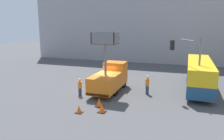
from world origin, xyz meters
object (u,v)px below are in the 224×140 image
(utility_truck, at_px, (110,77))
(road_worker_directing, at_px, (147,85))
(traffic_light_pole, at_px, (190,57))
(traffic_cone_far_side, at_px, (99,102))
(traffic_cone_mid_road, at_px, (79,109))
(traffic_cone_near_truck, at_px, (102,108))
(city_bus, at_px, (199,73))
(road_worker_near_truck, at_px, (80,87))

(utility_truck, xyz_separation_m, road_worker_directing, (3.92, 0.31, -0.55))
(utility_truck, height_order, traffic_light_pole, utility_truck)
(traffic_cone_far_side, bearing_deg, traffic_cone_mid_road, -117.34)
(traffic_cone_mid_road, bearing_deg, traffic_cone_near_truck, 23.75)
(utility_truck, distance_m, traffic_cone_mid_road, 6.42)
(traffic_cone_near_truck, bearing_deg, city_bus, 52.21)
(city_bus, relative_size, traffic_cone_mid_road, 18.00)
(city_bus, height_order, traffic_cone_mid_road, city_bus)
(city_bus, height_order, road_worker_directing, city_bus)
(utility_truck, distance_m, road_worker_near_truck, 3.33)
(utility_truck, xyz_separation_m, traffic_cone_mid_road, (-0.32, -6.29, -1.23))
(traffic_cone_near_truck, distance_m, traffic_cone_far_side, 1.32)
(traffic_cone_mid_road, height_order, traffic_cone_far_side, traffic_cone_far_side)
(traffic_cone_near_truck, xyz_separation_m, traffic_cone_far_side, (-0.70, 1.13, 0.00))
(utility_truck, bearing_deg, road_worker_directing, 4.48)
(road_worker_near_truck, xyz_separation_m, road_worker_directing, (6.17, 2.68, 0.10))
(utility_truck, distance_m, city_bus, 9.76)
(city_bus, distance_m, road_worker_directing, 6.29)
(utility_truck, distance_m, traffic_light_pole, 8.11)
(traffic_cone_near_truck, height_order, traffic_cone_far_side, traffic_cone_far_side)
(traffic_light_pole, relative_size, road_worker_near_truck, 3.28)
(traffic_light_pole, height_order, traffic_cone_mid_road, traffic_light_pole)
(road_worker_near_truck, xyz_separation_m, traffic_cone_near_truck, (3.59, -3.19, -0.52))
(road_worker_near_truck, bearing_deg, traffic_cone_mid_road, -23.32)
(utility_truck, xyz_separation_m, city_bus, (8.85, 4.12, 0.29))
(traffic_cone_mid_road, bearing_deg, road_worker_directing, 57.32)
(traffic_cone_near_truck, height_order, traffic_cone_mid_road, traffic_cone_near_truck)
(traffic_light_pole, distance_m, road_worker_directing, 4.81)
(traffic_cone_mid_road, bearing_deg, city_bus, 48.64)
(traffic_light_pole, height_order, traffic_cone_near_truck, traffic_light_pole)
(road_worker_directing, bearing_deg, traffic_cone_near_truck, 139.92)
(road_worker_near_truck, relative_size, traffic_cone_mid_road, 2.81)
(traffic_cone_near_truck, relative_size, traffic_cone_far_side, 0.99)
(city_bus, distance_m, traffic_cone_mid_road, 13.95)
(road_worker_directing, bearing_deg, traffic_cone_far_side, 128.99)
(utility_truck, height_order, road_worker_near_truck, utility_truck)
(traffic_cone_mid_road, distance_m, traffic_cone_far_side, 2.09)
(road_worker_near_truck, height_order, traffic_cone_far_side, road_worker_near_truck)
(traffic_cone_near_truck, bearing_deg, road_worker_directing, 66.32)
(utility_truck, bearing_deg, road_worker_near_truck, -133.54)
(road_worker_near_truck, height_order, traffic_cone_near_truck, road_worker_near_truck)
(utility_truck, xyz_separation_m, traffic_cone_near_truck, (1.34, -5.56, -1.17))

